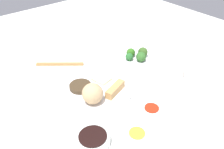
% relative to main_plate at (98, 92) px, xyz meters
% --- Properties ---
extents(tabletop, '(2.20, 2.20, 0.02)m').
position_rel_main_plate_xyz_m(tabletop, '(-0.01, 0.02, -0.02)').
color(tabletop, white).
rests_on(tabletop, ground).
extents(main_plate, '(0.28, 0.28, 0.02)m').
position_rel_main_plate_xyz_m(main_plate, '(0.00, 0.00, 0.00)').
color(main_plate, white).
rests_on(main_plate, tabletop).
extents(rice_scoop, '(0.08, 0.08, 0.08)m').
position_rel_main_plate_xyz_m(rice_scoop, '(0.05, -0.06, 0.05)').
color(rice_scoop, tan).
rests_on(rice_scoop, main_plate).
extents(spring_roll, '(0.06, 0.11, 0.03)m').
position_rel_main_plate_xyz_m(spring_roll, '(0.06, 0.05, 0.02)').
color(spring_roll, tan).
rests_on(spring_roll, main_plate).
extents(crab_rangoon_wonton, '(0.08, 0.08, 0.01)m').
position_rel_main_plate_xyz_m(crab_rangoon_wonton, '(-0.05, 0.06, 0.01)').
color(crab_rangoon_wonton, beige).
rests_on(crab_rangoon_wonton, main_plate).
extents(stir_fry_heap, '(0.09, 0.09, 0.02)m').
position_rel_main_plate_xyz_m(stir_fry_heap, '(-0.06, -0.05, 0.02)').
color(stir_fry_heap, '#433320').
rests_on(stir_fry_heap, main_plate).
extents(broccoli_plate, '(0.23, 0.23, 0.01)m').
position_rel_main_plate_xyz_m(broccoli_plate, '(-0.07, 0.30, -0.00)').
color(broccoli_plate, white).
rests_on(broccoli_plate, tabletop).
extents(broccoli_floret_0, '(0.04, 0.04, 0.04)m').
position_rel_main_plate_xyz_m(broccoli_floret_0, '(-0.09, 0.26, 0.02)').
color(broccoli_floret_0, '#2A6A2E').
rests_on(broccoli_floret_0, broccoli_plate).
extents(broccoli_floret_1, '(0.05, 0.05, 0.05)m').
position_rel_main_plate_xyz_m(broccoli_floret_1, '(-0.08, 0.34, 0.03)').
color(broccoli_floret_1, '#385C23').
rests_on(broccoli_floret_1, broccoli_plate).
extents(broccoli_floret_2, '(0.05, 0.05, 0.05)m').
position_rel_main_plate_xyz_m(broccoli_floret_2, '(-0.05, 0.30, 0.03)').
color(broccoli_floret_2, '#336829').
rests_on(broccoli_floret_2, broccoli_plate).
extents(broccoli_floret_3, '(0.04, 0.04, 0.04)m').
position_rel_main_plate_xyz_m(broccoli_floret_3, '(-0.11, 0.29, 0.03)').
color(broccoli_floret_3, '#326C1D').
rests_on(broccoli_floret_3, broccoli_plate).
extents(soy_sauce_bowl, '(0.11, 0.11, 0.03)m').
position_rel_main_plate_xyz_m(soy_sauce_bowl, '(0.19, -0.17, 0.01)').
color(soy_sauce_bowl, white).
rests_on(soy_sauce_bowl, tabletop).
extents(soy_sauce_bowl_liquid, '(0.09, 0.09, 0.00)m').
position_rel_main_plate_xyz_m(soy_sauce_bowl_liquid, '(0.19, -0.17, 0.03)').
color(soy_sauce_bowl_liquid, black).
rests_on(soy_sauce_bowl_liquid, soy_sauce_bowl).
extents(sauce_ramekin_hot_mustard, '(0.06, 0.06, 0.02)m').
position_rel_main_plate_xyz_m(sauce_ramekin_hot_mustard, '(0.27, -0.04, 0.00)').
color(sauce_ramekin_hot_mustard, white).
rests_on(sauce_ramekin_hot_mustard, tabletop).
extents(sauce_ramekin_hot_mustard_liquid, '(0.05, 0.05, 0.00)m').
position_rel_main_plate_xyz_m(sauce_ramekin_hot_mustard_liquid, '(0.27, -0.04, 0.02)').
color(sauce_ramekin_hot_mustard_liquid, yellow).
rests_on(sauce_ramekin_hot_mustard_liquid, sauce_ramekin_hot_mustard).
extents(sauce_ramekin_sweet_and_sour, '(0.06, 0.06, 0.02)m').
position_rel_main_plate_xyz_m(sauce_ramekin_sweet_and_sour, '(0.22, 0.08, 0.00)').
color(sauce_ramekin_sweet_and_sour, white).
rests_on(sauce_ramekin_sweet_and_sour, tabletop).
extents(sauce_ramekin_sweet_and_sour_liquid, '(0.05, 0.05, 0.00)m').
position_rel_main_plate_xyz_m(sauce_ramekin_sweet_and_sour_liquid, '(0.22, 0.08, 0.02)').
color(sauce_ramekin_sweet_and_sour_liquid, red).
rests_on(sauce_ramekin_sweet_and_sour_liquid, sauce_ramekin_sweet_and_sour).
extents(teacup, '(0.06, 0.06, 0.05)m').
position_rel_main_plate_xyz_m(teacup, '(0.14, 0.34, 0.02)').
color(teacup, white).
rests_on(teacup, tabletop).
extents(chopsticks_pair, '(0.16, 0.19, 0.01)m').
position_rel_main_plate_xyz_m(chopsticks_pair, '(-0.29, -0.01, -0.00)').
color(chopsticks_pair, '#AC7843').
rests_on(chopsticks_pair, tabletop).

